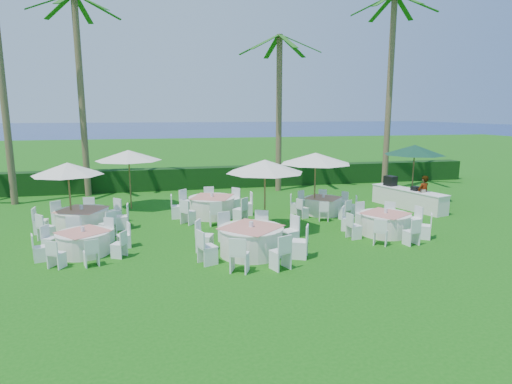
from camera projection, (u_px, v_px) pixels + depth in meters
ground at (230, 255)px, 13.12m from camera, size 120.00×120.00×0.00m
hedge at (196, 178)px, 24.50m from camera, size 34.00×1.00×1.20m
ocean at (166, 129)px, 110.87m from camera, size 260.00×260.00×0.00m
banquet_table_a at (84, 242)px, 13.19m from camera, size 2.80×2.80×0.87m
banquet_table_b at (251, 240)px, 13.14m from camera, size 3.41×3.41×1.04m
banquet_table_c at (385, 223)px, 15.31m from camera, size 3.11×3.11×0.94m
banquet_table_d at (82, 220)px, 15.71m from camera, size 3.28×3.28×0.99m
banquet_table_e at (212, 206)px, 17.90m from camera, size 3.40×3.40×1.02m
banquet_table_f at (323, 205)px, 18.40m from camera, size 2.77×2.77×0.87m
umbrella_a at (68, 169)px, 15.21m from camera, size 2.48×2.48×2.56m
umbrella_b at (265, 166)px, 15.13m from camera, size 2.80×2.80×2.67m
umbrella_c at (129, 155)px, 19.00m from camera, size 2.90×2.90×2.67m
umbrella_d at (316, 158)px, 17.87m from camera, size 3.01×3.01×2.66m
umbrella_green at (415, 150)px, 20.57m from camera, size 2.88×2.88×2.78m
buffet_table at (408, 198)px, 19.49m from camera, size 1.85×3.84×1.34m
staff_person at (423, 194)px, 18.70m from camera, size 0.66×0.52×1.61m
palm_a at (1, 75)px, 19.30m from camera, size 4.39×4.20×10.97m
palm_b at (81, 89)px, 21.46m from camera, size 4.25×4.37×9.97m
palm_d at (279, 106)px, 23.10m from camera, size 4.11×4.40×8.36m
palm_e at (390, 87)px, 22.86m from camera, size 4.11×4.40×10.33m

